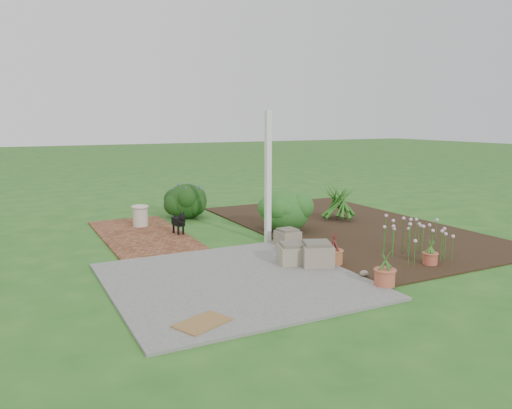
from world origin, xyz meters
name	(u,v)px	position (x,y,z in m)	size (l,w,h in m)	color
ground	(256,245)	(0.00, 0.00, 0.00)	(80.00, 80.00, 0.00)	#255A1C
concrete_patio	(234,280)	(-1.25, -1.75, 0.02)	(3.50, 3.50, 0.04)	#61615E
brick_path	(143,235)	(-1.70, 1.75, 0.02)	(1.60, 3.50, 0.04)	brown
garden_bed	(348,227)	(2.50, 0.50, 0.01)	(4.00, 7.00, 0.03)	black
veranda_post	(268,178)	(0.30, 0.10, 1.25)	(0.10, 0.10, 2.50)	white
stone_trough_near	(317,255)	(0.23, -1.67, 0.20)	(0.48, 0.48, 0.32)	gray
stone_trough_mid	(292,255)	(-0.08, -1.43, 0.18)	(0.43, 0.43, 0.29)	gray
stone_trough_far	(288,238)	(0.48, -0.34, 0.17)	(0.38, 0.38, 0.26)	#786B5C
coir_doormat	(203,323)	(-2.23, -3.04, 0.05)	(0.61, 0.39, 0.02)	brown
black_dog	(179,221)	(-1.04, 1.39, 0.30)	(0.18, 0.51, 0.44)	black
cream_ceramic_urn	(140,216)	(-1.54, 2.52, 0.26)	(0.32, 0.32, 0.43)	beige
evergreen_shrub	(285,210)	(1.05, 0.73, 0.47)	(1.03, 1.03, 0.88)	#103C0E
agapanthus_clump_back	(339,199)	(2.77, 1.21, 0.52)	(1.08, 1.08, 0.97)	#194313
agapanthus_clump_front	(291,201)	(1.92, 1.94, 0.41)	(0.86, 0.86, 0.77)	#17370F
pink_flower_patch	(412,238)	(1.91, -2.02, 0.37)	(1.06, 1.06, 0.68)	#113D0F
terracotta_pot_bronze	(334,257)	(0.53, -1.73, 0.14)	(0.28, 0.28, 0.23)	#A15D36
terracotta_pot_small_left	(430,258)	(1.89, -2.46, 0.12)	(0.23, 0.23, 0.19)	#B1503C
terracotta_pot_small_right	(385,277)	(0.52, -2.94, 0.15)	(0.28, 0.28, 0.24)	#B4563D
purple_flowering_bush	(186,200)	(-0.27, 3.15, 0.42)	(0.98, 0.98, 0.84)	black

